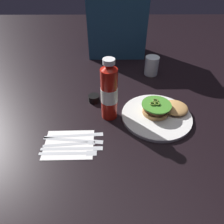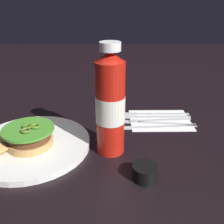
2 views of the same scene
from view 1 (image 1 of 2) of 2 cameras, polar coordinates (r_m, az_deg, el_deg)
The scene contains 13 objects.
ground_plane at distance 0.93m, azimuth 2.12°, elevation 2.68°, with size 3.00×3.00×0.00m, color black.
dinner_plate at distance 0.86m, azimuth 12.42°, elevation -1.09°, with size 0.29×0.29×0.01m, color white.
burger_sandwich at distance 0.87m, azimuth 14.27°, elevation 1.08°, with size 0.20×0.13×0.05m.
ketchup_bottle at distance 0.78m, azimuth -0.81°, elevation 5.61°, with size 0.07×0.07×0.26m.
water_glass at distance 1.14m, azimuth 11.15°, elevation 12.74°, with size 0.07×0.07×0.10m, color silver.
condiment_cup at distance 0.93m, azimuth -5.13°, elevation 3.86°, with size 0.05×0.05×0.03m, color black.
napkin at distance 0.76m, azimuth -12.08°, elevation -8.91°, with size 0.18×0.14×0.00m, color white.
fork_utensil at distance 0.72m, azimuth -11.04°, elevation -11.25°, with size 0.20×0.02×0.00m.
table_knife at distance 0.73m, azimuth -10.22°, elevation -9.99°, with size 0.22×0.02×0.00m.
spoon_utensil at distance 0.75m, azimuth -9.86°, elevation -8.64°, with size 0.19×0.03×0.00m.
butter_knife at distance 0.76m, azimuth -9.89°, elevation -7.77°, with size 0.22×0.04×0.00m.
steak_knife at distance 0.78m, azimuth -9.69°, elevation -6.39°, with size 0.22×0.03×0.00m.
diner_person at distance 1.32m, azimuth 1.51°, elevation 25.55°, with size 0.34×0.19×0.55m.
Camera 1 is at (-0.04, -0.74, 0.56)m, focal length 32.29 mm.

